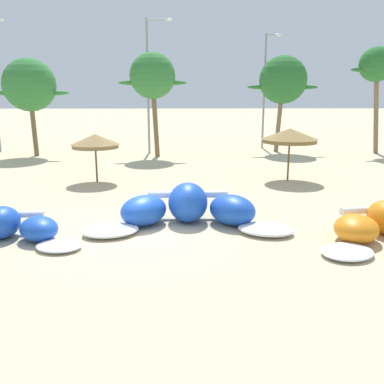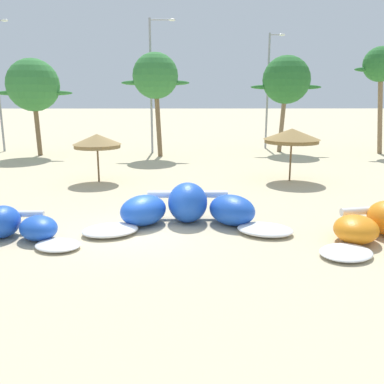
# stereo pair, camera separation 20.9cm
# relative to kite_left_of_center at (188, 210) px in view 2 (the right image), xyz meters

# --- Properties ---
(ground_plane) EXTENTS (260.00, 260.00, 0.00)m
(ground_plane) POSITION_rel_kite_left_of_center_xyz_m (-1.88, -0.98, -0.57)
(ground_plane) COLOR beige
(kite_left_of_center) EXTENTS (7.72, 3.52, 1.49)m
(kite_left_of_center) POSITION_rel_kite_left_of_center_xyz_m (0.00, 0.00, 0.00)
(kite_left_of_center) COLOR white
(kite_left_of_center) RESTS_ON ground
(beach_umbrella_near_van) EXTENTS (2.63, 2.63, 2.64)m
(beach_umbrella_near_van) POSITION_rel_kite_left_of_center_xyz_m (-4.94, 7.84, 1.69)
(beach_umbrella_near_van) COLOR brown
(beach_umbrella_near_van) RESTS_ON ground
(beach_umbrella_middle) EXTENTS (3.10, 3.10, 2.91)m
(beach_umbrella_middle) POSITION_rel_kite_left_of_center_xyz_m (5.72, 8.07, 1.95)
(beach_umbrella_middle) COLOR brown
(beach_umbrella_middle) RESTS_ON ground
(palm_left) EXTENTS (5.99, 4.00, 7.43)m
(palm_left) POSITION_rel_kite_left_of_center_xyz_m (-11.87, 18.19, 4.82)
(palm_left) COLOR brown
(palm_left) RESTS_ON ground
(palm_left_of_gap) EXTENTS (5.15, 3.43, 7.81)m
(palm_left_of_gap) POSITION_rel_kite_left_of_center_xyz_m (-2.44, 17.58, 5.45)
(palm_left_of_gap) COLOR brown
(palm_left_of_gap) RESTS_ON ground
(palm_center_left) EXTENTS (5.81, 3.87, 7.82)m
(palm_center_left) POSITION_rel_kite_left_of_center_xyz_m (8.01, 20.17, 5.26)
(palm_center_left) COLOR #7F6647
(palm_center_left) RESTS_ON ground
(palm_center_right) EXTENTS (4.07, 2.71, 8.38)m
(palm_center_right) POSITION_rel_kite_left_of_center_xyz_m (15.07, 18.96, 6.29)
(palm_center_right) COLOR #7F6647
(palm_center_right) RESTS_ON ground
(lamppost_east_center) EXTENTS (2.12, 0.24, 10.52)m
(lamppost_east_center) POSITION_rel_kite_left_of_center_xyz_m (-2.80, 19.73, 5.28)
(lamppost_east_center) COLOR gray
(lamppost_east_center) RESTS_ON ground
(lamppost_east) EXTENTS (1.40, 0.24, 9.81)m
(lamppost_east) POSITION_rel_kite_left_of_center_xyz_m (7.06, 22.59, 4.83)
(lamppost_east) COLOR gray
(lamppost_east) RESTS_ON ground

